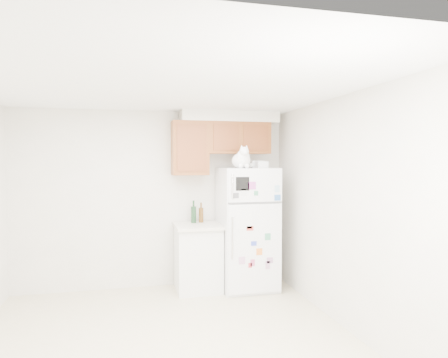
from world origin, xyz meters
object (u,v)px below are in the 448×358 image
object	(u,v)px
base_counter	(198,257)
storage_box_back	(258,164)
bottle_green	(194,212)
bottle_amber	(201,212)
refrigerator	(247,228)
storage_box_front	(262,165)
cat	(242,159)

from	to	relation	value
base_counter	storage_box_back	world-z (taller)	storage_box_back
bottle_green	bottle_amber	xyz separation A→B (m)	(0.11, 0.01, -0.02)
refrigerator	bottle_amber	distance (m)	0.69
storage_box_back	storage_box_front	size ratio (longest dim) A/B	1.20
storage_box_back	cat	bearing A→B (deg)	-134.31
refrigerator	base_counter	size ratio (longest dim) A/B	1.85
storage_box_front	cat	bearing A→B (deg)	-169.84
cat	bottle_green	world-z (taller)	cat
refrigerator	storage_box_back	distance (m)	0.91
cat	storage_box_back	size ratio (longest dim) A/B	2.45
storage_box_front	bottle_amber	bearing A→B (deg)	152.90
base_counter	refrigerator	bearing A→B (deg)	-6.10
bottle_green	cat	bearing A→B (deg)	-35.98
refrigerator	bottle_amber	xyz separation A→B (m)	(-0.62, 0.23, 0.21)
refrigerator	storage_box_back	size ratio (longest dim) A/B	9.44
cat	storage_box_front	bearing A→B (deg)	11.57
base_counter	storage_box_back	bearing A→B (deg)	-3.93
bottle_green	base_counter	bearing A→B (deg)	-75.66
base_counter	storage_box_front	bearing A→B (deg)	-14.33
storage_box_front	base_counter	bearing A→B (deg)	164.26
cat	storage_box_front	distance (m)	0.32
cat	storage_box_back	bearing A→B (deg)	36.15
refrigerator	base_counter	distance (m)	0.79
storage_box_front	bottle_green	distance (m)	1.17
bottle_amber	storage_box_back	bearing A→B (deg)	-15.49
refrigerator	storage_box_back	xyz separation A→B (m)	(0.16, 0.02, 0.90)
refrigerator	cat	xyz separation A→B (m)	(-0.14, -0.21, 0.96)
base_counter	cat	xyz separation A→B (m)	(0.55, -0.28, 1.35)
refrigerator	bottle_green	xyz separation A→B (m)	(-0.73, 0.22, 0.23)
storage_box_back	bottle_green	distance (m)	1.13
refrigerator	bottle_amber	bearing A→B (deg)	159.44
storage_box_back	storage_box_front	world-z (taller)	storage_box_back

